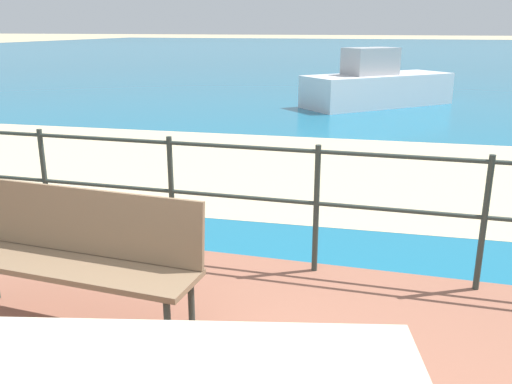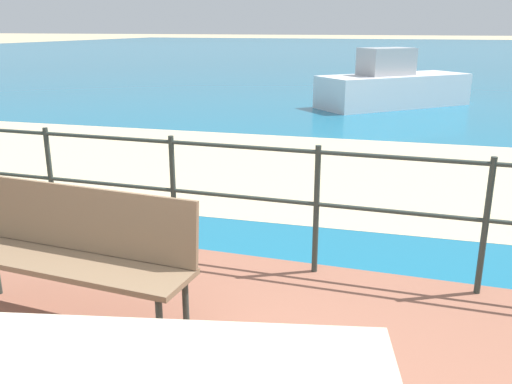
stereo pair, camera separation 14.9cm
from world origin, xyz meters
name	(u,v)px [view 2 (the right image)]	position (x,y,z in m)	size (l,w,h in m)	color
sea_water	(414,53)	(0.00, 40.00, 0.01)	(90.00, 90.00, 0.01)	#196B8E
beach_strip	(321,170)	(0.00, 5.73, 0.01)	(54.00, 4.39, 0.01)	beige
park_bench	(72,244)	(-0.73, 1.31, 0.58)	(1.69, 0.52, 0.86)	#7A6047
railing_fence	(242,187)	(0.00, 2.47, 0.69)	(5.94, 0.04, 1.00)	#2D3833
boat_near	(396,87)	(0.53, 12.36, 0.48)	(3.75, 3.68, 1.38)	silver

